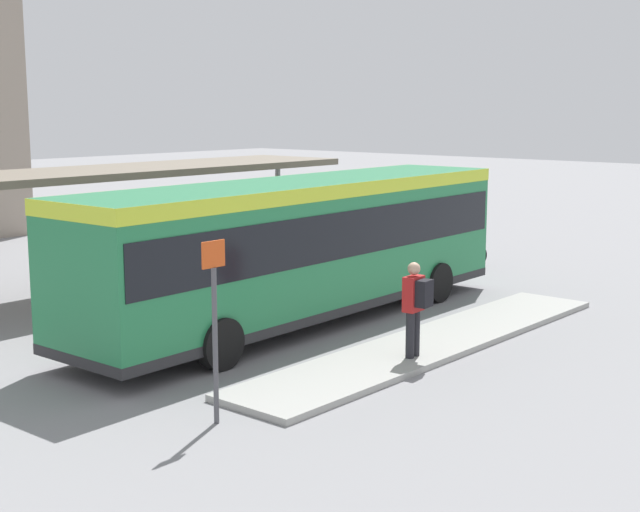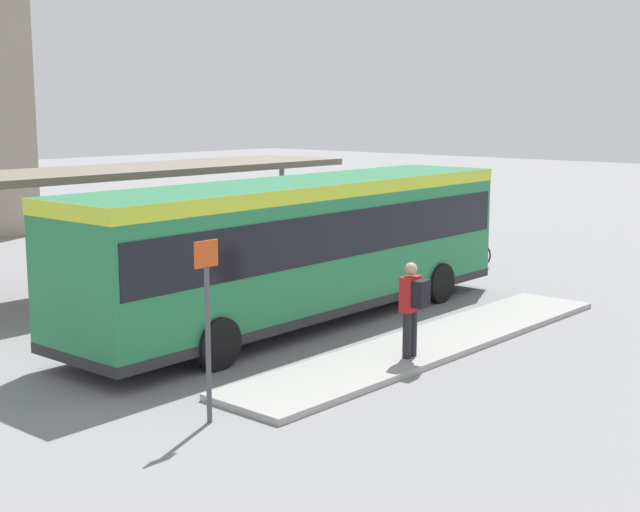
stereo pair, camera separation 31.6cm
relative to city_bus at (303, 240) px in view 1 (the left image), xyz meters
The scene contains 12 objects.
ground_plane 1.85m from the city_bus, behind, with size 120.00×120.00×0.00m, color gray.
curb_island 3.77m from the city_bus, 85.52° to the right, with size 10.67×1.80×0.12m.
city_bus is the anchor object (origin of this frame).
pedestrian_waiting 3.93m from the city_bus, 105.54° to the right, with size 0.46×0.48×1.80m.
bicycle_blue 9.00m from the city_bus, ahead, with size 0.48×1.70×0.73m.
bicycle_green 9.23m from the city_bus, 13.19° to the left, with size 0.48×1.63×0.71m.
bicycle_yellow 9.38m from the city_bus, 18.06° to the left, with size 0.48×1.60×0.69m.
bicycle_white 9.73m from the city_bus, 22.42° to the left, with size 0.48×1.62×0.70m.
station_shelter 6.09m from the city_bus, 90.65° to the left, with size 13.19×3.20×3.19m.
potted_planter_near_shelter 4.72m from the city_bus, 133.67° to the left, with size 0.81×0.81×1.28m.
potted_planter_far_side 6.05m from the city_bus, 35.16° to the left, with size 0.89×0.89×1.40m.
platform_sign 6.52m from the city_bus, 149.83° to the right, with size 0.44×0.08×2.80m.
Camera 1 is at (-14.39, -12.87, 4.74)m, focal length 50.00 mm.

